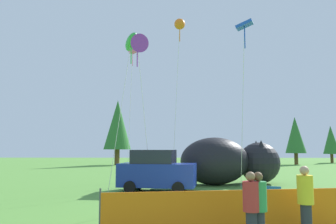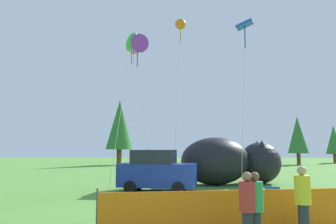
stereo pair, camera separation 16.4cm
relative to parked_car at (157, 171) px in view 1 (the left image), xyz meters
name	(u,v)px [view 1 (the left image)]	position (x,y,z in m)	size (l,w,h in m)	color
ground_plane	(201,205)	(2.03, -4.01, -1.06)	(120.00, 120.00, 0.00)	#548C38
parked_car	(157,171)	(0.00, 0.00, 0.00)	(4.23, 2.48, 2.18)	navy
folding_chair	(274,197)	(4.51, -5.69, -0.50)	(0.69, 0.69, 0.95)	#1959A5
inflatable_cat	(228,163)	(4.32, 3.35, 0.29)	(6.81, 4.25, 2.93)	black
safety_fence	(233,212)	(2.60, -8.42, -0.48)	(7.03, 1.31, 1.26)	orange
spectator_in_red_shirt	(251,206)	(2.81, -9.74, -0.11)	(0.38, 0.38, 1.74)	#2D2D38
spectator_in_blue_shirt	(259,206)	(3.01, -9.65, -0.11)	(0.38, 0.38, 1.73)	#2D2D38
spectator_in_grey_shirt	(306,199)	(4.37, -8.93, -0.06)	(0.40, 0.40, 1.83)	#2D2D38
kite_orange_flower	(180,25)	(1.30, 5.33, 10.07)	(0.94, 0.98, 11.60)	silver
kite_blue_box	(244,29)	(4.76, -0.34, 7.65)	(1.13, 2.83, 9.19)	silver
kite_pink_octopus	(133,50)	(-2.26, 6.46, 8.61)	(0.77, 2.58, 10.12)	silver
kite_purple_delta	(137,44)	(-1.11, 0.08, 6.97)	(1.56, 1.52, 8.66)	silver
kite_green_fish	(131,43)	(-1.60, 1.10, 7.40)	(1.57, 2.92, 8.97)	silver
horizon_tree_east	(331,140)	(24.37, 32.65, 2.36)	(2.34, 2.34, 5.58)	brown
horizon_tree_west	(118,125)	(-6.81, 25.64, 4.21)	(3.60, 3.60, 8.59)	brown
horizon_tree_mid	(295,135)	(17.15, 27.33, 2.90)	(2.70, 2.70, 6.45)	brown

